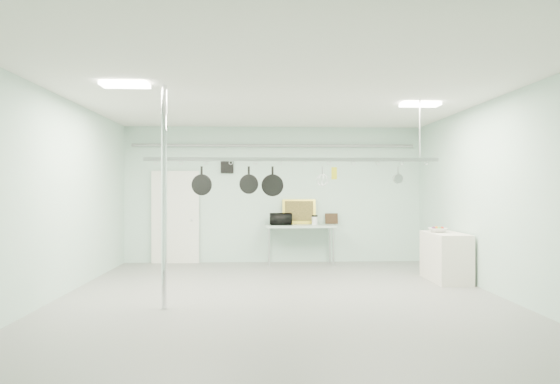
{
  "coord_description": "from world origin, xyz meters",
  "views": [
    {
      "loc": [
        -0.33,
        -7.79,
        1.69
      ],
      "look_at": [
        0.03,
        1.0,
        1.67
      ],
      "focal_mm": 32.0,
      "sensor_mm": 36.0,
      "label": 1
    }
  ],
  "objects_px": {
    "prep_table": "(300,228)",
    "skillet_mid": "(249,180)",
    "pot_rack": "(292,158)",
    "skillet_right": "(272,182)",
    "fruit_bowl": "(438,230)",
    "side_cabinet": "(446,257)",
    "skillet_left": "(202,180)",
    "chrome_pole": "(164,197)",
    "microwave": "(281,219)",
    "coffee_canister": "(315,221)"
  },
  "relations": [
    {
      "from": "chrome_pole",
      "to": "side_cabinet",
      "type": "height_order",
      "value": "chrome_pole"
    },
    {
      "from": "fruit_bowl",
      "to": "skillet_left",
      "type": "height_order",
      "value": "skillet_left"
    },
    {
      "from": "prep_table",
      "to": "pot_rack",
      "type": "relative_size",
      "value": 0.33
    },
    {
      "from": "pot_rack",
      "to": "fruit_bowl",
      "type": "height_order",
      "value": "pot_rack"
    },
    {
      "from": "prep_table",
      "to": "fruit_bowl",
      "type": "distance_m",
      "value": 3.21
    },
    {
      "from": "microwave",
      "to": "prep_table",
      "type": "bearing_deg",
      "value": 171.38
    },
    {
      "from": "skillet_left",
      "to": "skillet_mid",
      "type": "distance_m",
      "value": 0.76
    },
    {
      "from": "prep_table",
      "to": "skillet_mid",
      "type": "distance_m",
      "value": 3.63
    },
    {
      "from": "coffee_canister",
      "to": "fruit_bowl",
      "type": "bearing_deg",
      "value": -44.44
    },
    {
      "from": "coffee_canister",
      "to": "skillet_mid",
      "type": "height_order",
      "value": "skillet_mid"
    },
    {
      "from": "prep_table",
      "to": "skillet_right",
      "type": "height_order",
      "value": "skillet_right"
    },
    {
      "from": "side_cabinet",
      "to": "skillet_right",
      "type": "height_order",
      "value": "skillet_right"
    },
    {
      "from": "prep_table",
      "to": "pot_rack",
      "type": "bearing_deg",
      "value": -96.91
    },
    {
      "from": "side_cabinet",
      "to": "microwave",
      "type": "height_order",
      "value": "microwave"
    },
    {
      "from": "prep_table",
      "to": "skillet_mid",
      "type": "bearing_deg",
      "value": -108.6
    },
    {
      "from": "coffee_canister",
      "to": "skillet_right",
      "type": "height_order",
      "value": "skillet_right"
    },
    {
      "from": "chrome_pole",
      "to": "fruit_bowl",
      "type": "xyz_separation_m",
      "value": [
        4.75,
        2.13,
        -0.66
      ]
    },
    {
      "from": "pot_rack",
      "to": "skillet_mid",
      "type": "relative_size",
      "value": 10.92
    },
    {
      "from": "prep_table",
      "to": "chrome_pole",
      "type": "bearing_deg",
      "value": -118.71
    },
    {
      "from": "skillet_mid",
      "to": "skillet_right",
      "type": "xyz_separation_m",
      "value": [
        0.39,
        0.0,
        -0.03
      ]
    },
    {
      "from": "pot_rack",
      "to": "coffee_canister",
      "type": "height_order",
      "value": "pot_rack"
    },
    {
      "from": "chrome_pole",
      "to": "pot_rack",
      "type": "xyz_separation_m",
      "value": [
        1.9,
        0.9,
        0.63
      ]
    },
    {
      "from": "prep_table",
      "to": "skillet_mid",
      "type": "xyz_separation_m",
      "value": [
        -1.11,
        -3.3,
        1.03
      ]
    },
    {
      "from": "prep_table",
      "to": "side_cabinet",
      "type": "height_order",
      "value": "prep_table"
    },
    {
      "from": "skillet_left",
      "to": "skillet_right",
      "type": "xyz_separation_m",
      "value": [
        1.15,
        0.0,
        -0.03
      ]
    },
    {
      "from": "pot_rack",
      "to": "skillet_right",
      "type": "height_order",
      "value": "pot_rack"
    },
    {
      "from": "pot_rack",
      "to": "skillet_left",
      "type": "bearing_deg",
      "value": 180.0
    },
    {
      "from": "microwave",
      "to": "skillet_right",
      "type": "xyz_separation_m",
      "value": [
        -0.28,
        -3.33,
        0.8
      ]
    },
    {
      "from": "coffee_canister",
      "to": "skillet_mid",
      "type": "xyz_separation_m",
      "value": [
        -1.44,
        -3.31,
        0.87
      ]
    },
    {
      "from": "pot_rack",
      "to": "skillet_mid",
      "type": "height_order",
      "value": "pot_rack"
    },
    {
      "from": "chrome_pole",
      "to": "skillet_right",
      "type": "bearing_deg",
      "value": 29.75
    },
    {
      "from": "coffee_canister",
      "to": "skillet_mid",
      "type": "distance_m",
      "value": 3.71
    },
    {
      "from": "chrome_pole",
      "to": "skillet_mid",
      "type": "relative_size",
      "value": 7.28
    },
    {
      "from": "skillet_mid",
      "to": "pot_rack",
      "type": "bearing_deg",
      "value": 14.52
    },
    {
      "from": "prep_table",
      "to": "microwave",
      "type": "relative_size",
      "value": 3.3
    },
    {
      "from": "chrome_pole",
      "to": "coffee_canister",
      "type": "xyz_separation_m",
      "value": [
        2.63,
        4.21,
        -0.6
      ]
    },
    {
      "from": "prep_table",
      "to": "skillet_right",
      "type": "bearing_deg",
      "value": -102.4
    },
    {
      "from": "side_cabinet",
      "to": "skillet_mid",
      "type": "xyz_separation_m",
      "value": [
        -3.66,
        -1.1,
        1.42
      ]
    },
    {
      "from": "fruit_bowl",
      "to": "skillet_left",
      "type": "bearing_deg",
      "value": -164.1
    },
    {
      "from": "microwave",
      "to": "skillet_left",
      "type": "distance_m",
      "value": 3.71
    },
    {
      "from": "skillet_left",
      "to": "skillet_right",
      "type": "height_order",
      "value": "same"
    },
    {
      "from": "chrome_pole",
      "to": "skillet_left",
      "type": "xyz_separation_m",
      "value": [
        0.43,
        0.9,
        0.26
      ]
    },
    {
      "from": "fruit_bowl",
      "to": "skillet_right",
      "type": "height_order",
      "value": "skillet_right"
    },
    {
      "from": "skillet_right",
      "to": "fruit_bowl",
      "type": "bearing_deg",
      "value": 18.55
    },
    {
      "from": "pot_rack",
      "to": "fruit_bowl",
      "type": "relative_size",
      "value": 14.05
    },
    {
      "from": "prep_table",
      "to": "skillet_left",
      "type": "xyz_separation_m",
      "value": [
        -1.87,
        -3.3,
        1.03
      ]
    },
    {
      "from": "coffee_canister",
      "to": "skillet_right",
      "type": "relative_size",
      "value": 0.38
    },
    {
      "from": "prep_table",
      "to": "coffee_canister",
      "type": "distance_m",
      "value": 0.37
    },
    {
      "from": "fruit_bowl",
      "to": "side_cabinet",
      "type": "bearing_deg",
      "value": -51.48
    },
    {
      "from": "skillet_mid",
      "to": "microwave",
      "type": "bearing_deg",
      "value": 93.26
    }
  ]
}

